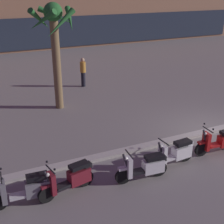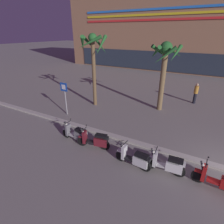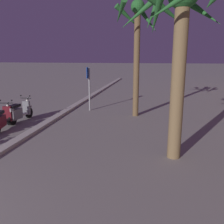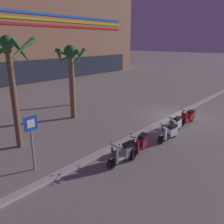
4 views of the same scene
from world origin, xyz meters
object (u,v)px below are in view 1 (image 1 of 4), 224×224
object	(u,v)px
scooter_red_second_in_line	(220,141)
palm_tree_by_mall_entrance	(55,33)
scooter_grey_gap_after_mid	(27,189)
pedestrian_strolling_near_curb	(83,71)
scooter_white_far_back	(146,167)
scooter_white_last_in_row	(176,153)
scooter_maroon_tail_end	(71,178)

from	to	relation	value
scooter_red_second_in_line	palm_tree_by_mall_entrance	size ratio (longest dim) A/B	0.37
scooter_grey_gap_after_mid	pedestrian_strolling_near_curb	bearing A→B (deg)	62.10
scooter_white_far_back	scooter_white_last_in_row	distance (m)	1.40
pedestrian_strolling_near_curb	scooter_maroon_tail_end	bearing A→B (deg)	-111.63
scooter_grey_gap_after_mid	palm_tree_by_mall_entrance	world-z (taller)	palm_tree_by_mall_entrance
scooter_maroon_tail_end	pedestrian_strolling_near_curb	xyz separation A→B (m)	(3.77, 9.52, 0.47)
scooter_white_far_back	scooter_red_second_in_line	world-z (taller)	scooter_red_second_in_line
palm_tree_by_mall_entrance	pedestrian_strolling_near_curb	xyz separation A→B (m)	(2.26, 2.77, -2.76)
scooter_white_far_back	palm_tree_by_mall_entrance	xyz separation A→B (m)	(-0.83, 7.10, 3.25)
scooter_maroon_tail_end	scooter_white_last_in_row	bearing A→B (deg)	-0.68
scooter_maroon_tail_end	scooter_grey_gap_after_mid	bearing A→B (deg)	179.89
scooter_maroon_tail_end	palm_tree_by_mall_entrance	distance (m)	7.64
scooter_red_second_in_line	scooter_maroon_tail_end	bearing A→B (deg)	-179.99
scooter_white_far_back	palm_tree_by_mall_entrance	world-z (taller)	palm_tree_by_mall_entrance
scooter_maroon_tail_end	scooter_white_far_back	size ratio (longest dim) A/B	1.01
scooter_red_second_in_line	scooter_white_last_in_row	bearing A→B (deg)	-178.72
scooter_white_far_back	scooter_white_last_in_row	bearing A→B (deg)	12.43
scooter_white_far_back	pedestrian_strolling_near_curb	world-z (taller)	pedestrian_strolling_near_curb
scooter_white_last_in_row	pedestrian_strolling_near_curb	world-z (taller)	pedestrian_strolling_near_curb
scooter_maroon_tail_end	pedestrian_strolling_near_curb	distance (m)	10.25
scooter_grey_gap_after_mid	scooter_white_far_back	size ratio (longest dim) A/B	1.03
scooter_maroon_tail_end	scooter_white_last_in_row	xyz separation A→B (m)	(3.71, -0.04, -0.01)
scooter_white_far_back	scooter_red_second_in_line	distance (m)	3.39
scooter_white_last_in_row	palm_tree_by_mall_entrance	size ratio (longest dim) A/B	0.35
scooter_grey_gap_after_mid	scooter_white_far_back	distance (m)	3.63
scooter_maroon_tail_end	scooter_red_second_in_line	bearing A→B (deg)	0.01
palm_tree_by_mall_entrance	scooter_white_last_in_row	bearing A→B (deg)	-72.11
scooter_maroon_tail_end	scooter_white_last_in_row	distance (m)	3.71
palm_tree_by_mall_entrance	pedestrian_strolling_near_curb	world-z (taller)	palm_tree_by_mall_entrance
scooter_maroon_tail_end	scooter_white_far_back	xyz separation A→B (m)	(2.34, -0.35, -0.02)
scooter_red_second_in_line	pedestrian_strolling_near_curb	xyz separation A→B (m)	(-1.94, 9.52, 0.49)
scooter_maroon_tail_end	scooter_white_last_in_row	size ratio (longest dim) A/B	1.03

